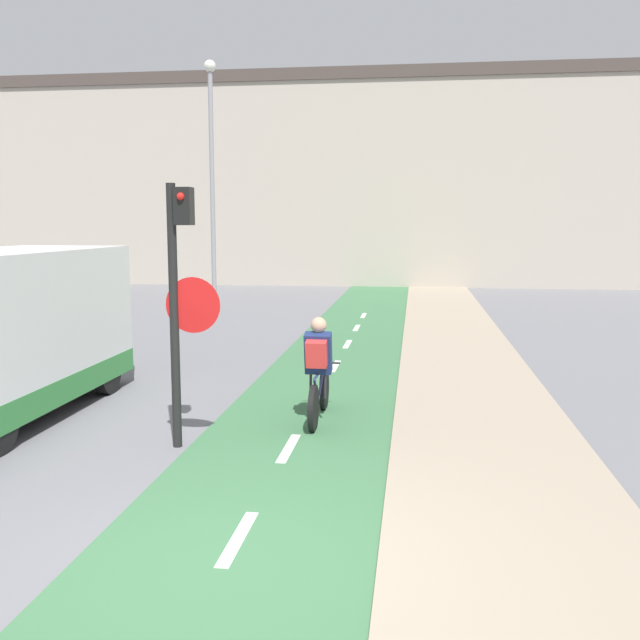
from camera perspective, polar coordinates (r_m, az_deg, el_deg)
name	(u,v)px	position (r m, az deg, el deg)	size (l,w,h in m)	color
ground_plane	(223,568)	(6.06, -7.79, -19.05)	(120.00, 120.00, 0.00)	slate
bike_lane	(223,566)	(6.06, -7.76, -18.92)	(2.44, 60.00, 0.02)	#3D7047
sidewalk_strip	(536,585)	(5.94, 16.87, -19.64)	(2.40, 60.00, 0.05)	gray
building_row_background	(384,182)	(32.84, 5.12, 10.97)	(60.00, 5.20, 9.09)	#B2A899
traffic_light_pole	(180,287)	(8.64, -11.13, 2.64)	(0.67, 0.25, 3.19)	black
street_lamp_far	(212,162)	(22.50, -8.65, 12.39)	(0.36, 0.36, 7.56)	gray
cyclist_near	(318,372)	(9.79, -0.12, -4.15)	(0.46, 1.74, 1.45)	black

